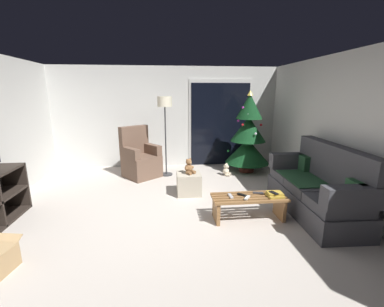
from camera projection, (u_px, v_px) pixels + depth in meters
The scene contains 19 objects.
ground_plane at pixel (170, 220), 3.83m from camera, with size 7.00×7.00×0.00m, color #BCB2A8.
wall_back at pixel (167, 117), 6.50m from camera, with size 5.72×0.12×2.50m, color silver.
wall_right at pixel (360, 134), 3.82m from camera, with size 0.12×6.00×2.50m, color silver.
patio_door_frame at pixel (220, 123), 6.60m from camera, with size 1.60×0.02×2.20m, color silver.
patio_door_glass at pixel (220, 125), 6.59m from camera, with size 1.50×0.02×2.10m, color black.
couch at pixel (318, 188), 3.99m from camera, with size 0.85×1.97×1.08m.
coffee_table at pixel (249, 204), 3.81m from camera, with size 1.10×0.40×0.37m.
remote_black at pixel (242, 195), 3.80m from camera, with size 0.04×0.16×0.02m, color black.
remote_silver at pixel (231, 196), 3.76m from camera, with size 0.04×0.16×0.02m, color #ADADB2.
remote_graphite at pixel (258, 193), 3.87m from camera, with size 0.04×0.16×0.02m, color #333338.
remote_white at pixel (247, 198), 3.70m from camera, with size 0.04×0.16×0.02m, color silver.
book_stack at pixel (275, 194), 3.77m from camera, with size 0.24×0.22×0.06m.
cell_phone at pixel (274, 193), 3.74m from camera, with size 0.07×0.14×0.01m, color black.
christmas_tree at pixel (248, 137), 6.01m from camera, with size 1.04×1.04×1.92m.
armchair at pixel (140, 159), 5.76m from camera, with size 0.96×0.96×1.13m.
floor_lamp at pixel (165, 109), 5.59m from camera, with size 0.32×0.32×1.78m.
ottoman at pixel (189, 183), 4.79m from camera, with size 0.44×0.44×0.40m, color #B2A893.
teddy_bear_chestnut at pixel (189, 167), 4.70m from camera, with size 0.21×0.22×0.29m.
teddy_bear_cream_by_tree at pixel (226, 170), 5.87m from camera, with size 0.22×0.21×0.29m.
Camera 1 is at (-0.03, -3.51, 1.86)m, focal length 23.85 mm.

